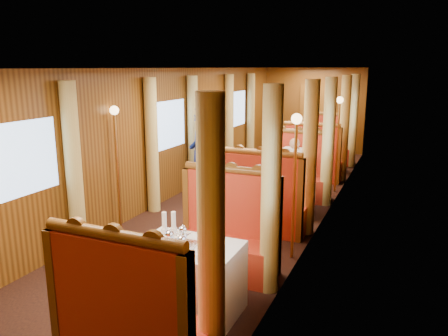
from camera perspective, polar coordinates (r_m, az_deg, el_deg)
The scene contains 47 objects.
floor at distance 8.06m, azimuth 2.29°, elevation -5.14°, with size 3.00×12.00×0.01m, color black, non-canonical shape.
ceiling at distance 7.66m, azimuth 2.46°, elevation 12.92°, with size 3.00×12.00×0.01m, color silver, non-canonical shape.
wall_far at distance 13.50m, azimuth 11.58°, elevation 7.41°, with size 3.00×2.50×0.01m, color brown, non-canonical shape.
wall_left at distance 8.41m, azimuth -7.25°, elevation 4.29°, with size 12.00×2.50×0.01m, color brown, non-canonical shape.
wall_right at distance 7.37m, azimuth 13.34°, elevation 2.81°, with size 12.00×2.50×0.01m, color brown, non-canonical shape.
doorway_far at distance 13.49m, azimuth 11.50°, elevation 6.34°, with size 0.80×0.04×2.00m, color brown.
table_near at distance 4.68m, azimuth -4.69°, elevation -14.25°, with size 1.05×0.72×0.75m, color white.
banquette_near_fwd at distance 3.91m, azimuth -12.08°, elevation -19.66°, with size 1.30×0.55×1.34m.
banquette_near_aft at distance 5.49m, azimuth 0.31°, elevation -9.37°, with size 1.30×0.55×1.34m.
table_mid at distance 7.73m, azimuth 7.52°, elevation -3.15°, with size 1.05×0.72×0.75m, color white.
banquette_mid_fwd at distance 6.79m, azimuth 5.18°, elevation -4.97°, with size 1.30×0.55×1.34m.
banquette_mid_aft at distance 8.67m, azimuth 9.36°, elevation -1.10°, with size 1.30×0.55×1.34m.
table_far at distance 11.05m, azimuth 12.49°, elevation 1.57°, with size 1.05×0.72×0.75m, color white.
banquette_far_fwd at distance 10.06m, azimuth 11.40°, elevation 0.79°, with size 1.30×0.55×1.34m.
banquette_far_aft at distance 12.02m, azimuth 13.43°, elevation 2.67°, with size 1.30×0.55×1.34m.
tea_tray at distance 4.53m, azimuth -5.75°, elevation -9.87°, with size 0.34×0.26×0.01m, color silver.
teapot_left at distance 4.49m, azimuth -7.13°, elevation -9.33°, with size 0.16×0.12×0.13m, color silver, non-canonical shape.
teapot_right at distance 4.36m, azimuth -5.54°, elevation -10.01°, with size 0.15×0.12×0.12m, color silver, non-canonical shape.
teapot_back at distance 4.60m, azimuth -5.38°, elevation -8.73°, with size 0.16×0.12×0.13m, color silver, non-canonical shape.
fruit_plate at distance 4.27m, azimuth -2.23°, elevation -11.12°, with size 0.23×0.23×0.05m.
cup_inboard at distance 4.75m, azimuth -7.78°, elevation -7.56°, with size 0.08×0.08×0.26m.
cup_outboard at distance 4.75m, azimuth -6.59°, elevation -7.51°, with size 0.08×0.08×0.26m.
rose_vase_mid at distance 7.59m, azimuth 7.79°, elevation 0.84°, with size 0.06×0.06×0.36m.
rose_vase_far at distance 10.95m, azimuth 12.53°, elevation 4.40°, with size 0.06×0.06×0.36m.
window_left_near at distance 5.68m, azimuth -25.28°, elevation 0.96°, with size 1.20×0.90×0.01m, color #8BADD9, non-canonical shape.
curtain_left_near_b at distance 6.19m, azimuth -19.04°, elevation -0.19°, with size 0.22×0.22×2.35m, color tan.
window_right_near at distance 4.01m, azimuth 4.37°, elevation -2.42°, with size 1.20×0.90×0.01m, color #8BADD9, non-canonical shape.
curtain_right_near_a at distance 3.45m, azimuth -1.67°, elevation -9.85°, with size 0.22×0.22×2.35m, color tan.
curtain_right_near_b at distance 4.83m, azimuth 6.15°, elevation -3.16°, with size 0.22×0.22×2.35m, color tan.
window_left_mid at distance 8.37m, azimuth -7.20°, elevation 5.63°, with size 1.20×0.90×0.01m, color #8BADD9, non-canonical shape.
curtain_left_mid_a at distance 7.70m, azimuth -9.39°, elevation 2.85°, with size 0.22×0.22×2.35m, color tan.
curtain_left_mid_b at distance 9.04m, azimuth -4.08°, elevation 4.48°, with size 0.22×0.22×2.35m, color tan.
window_right_mid at distance 7.34m, azimuth 13.30°, elevation 4.35°, with size 1.20×0.90×0.01m, color #8BADD9, non-canonical shape.
curtain_right_mid_a at distance 6.66m, azimuth 11.10°, elevation 1.18°, with size 0.22×0.22×2.35m, color tan.
curtain_right_mid_b at distance 8.16m, azimuth 13.45°, elevation 3.23°, with size 0.22×0.22×2.35m, color tan.
window_left_far at distance 11.51m, azimuth 1.69°, elevation 7.73°, with size 1.20×0.90×0.01m, color #8BADD9, non-canonical shape.
curtain_left_far_a at distance 10.78m, azimuth 0.67°, elevation 5.91°, with size 0.22×0.22×2.35m, color tan.
curtain_left_far_b at distance 12.23m, azimuth 3.49°, elevation 6.73°, with size 0.22×0.22×2.35m, color tan.
window_right_far at distance 10.78m, azimuth 16.63°, elevation 6.84°, with size 1.20×0.90×0.01m, color #8BADD9, non-canonical shape.
curtain_right_far_a at distance 10.06m, azimuth 15.40°, elevation 4.92°, with size 0.22×0.22×2.35m, color tan.
curtain_right_far_b at distance 11.60m, azimuth 16.50°, elevation 5.88°, with size 0.22×0.22×2.35m, color tan.
sconce_left_fore at distance 6.90m, azimuth -13.92°, elevation 3.22°, with size 0.14×0.14×1.95m.
sconce_right_fore at distance 5.68m, azimuth 9.29°, elevation 1.39°, with size 0.14×0.14×1.95m.
sconce_left_aft at distance 9.88m, azimuth -1.61°, elevation 6.47°, with size 0.14×0.14×1.95m.
sconce_right_aft at distance 9.08m, azimuth 14.73°, elevation 5.46°, with size 0.14×0.14×1.95m.
steward at distance 8.36m, azimuth -3.05°, elevation 1.97°, with size 0.66×0.44×1.82m, color navy.
passenger at distance 8.38m, azimuth 9.08°, elevation 0.67°, with size 0.40×0.44×0.76m.
Camera 1 is at (2.72, -7.16, 2.52)m, focal length 35.00 mm.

